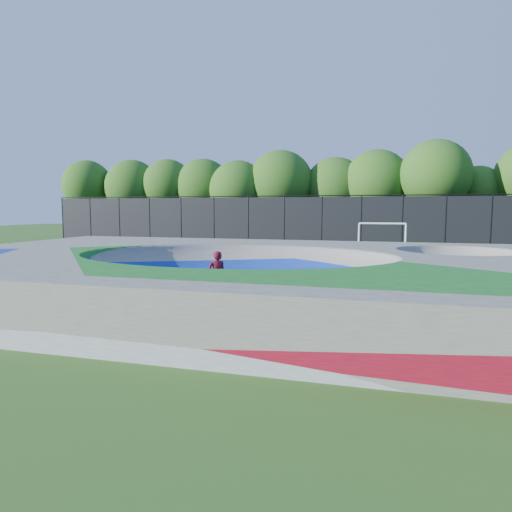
{
  "coord_description": "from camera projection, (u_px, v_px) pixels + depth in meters",
  "views": [
    {
      "loc": [
        5.0,
        -14.67,
        3.03
      ],
      "look_at": [
        -0.12,
        3.0,
        1.1
      ],
      "focal_mm": 32.0,
      "sensor_mm": 36.0,
      "label": 1
    }
  ],
  "objects": [
    {
      "name": "skateboard",
      "position": [
        217.0,
        299.0,
        15.18
      ],
      "size": [
        0.81,
        0.5,
        0.05
      ],
      "primitive_type": "cube",
      "rotation": [
        0.0,
        0.0,
        0.39
      ],
      "color": "black",
      "rests_on": "ground"
    },
    {
      "name": "skater",
      "position": [
        217.0,
        275.0,
        15.1
      ],
      "size": [
        0.71,
        0.64,
        1.63
      ],
      "primitive_type": "imported",
      "rotation": [
        0.0,
        0.0,
        3.68
      ],
      "color": "#AE0D26",
      "rests_on": "ground"
    },
    {
      "name": "ground",
      "position": [
        235.0,
        297.0,
        15.71
      ],
      "size": [
        120.0,
        120.0,
        0.0
      ],
      "primitive_type": "plane",
      "color": "#295216",
      "rests_on": "ground"
    },
    {
      "name": "treeline",
      "position": [
        318.0,
        185.0,
        40.42
      ],
      "size": [
        54.49,
        7.83,
        8.49
      ],
      "color": "#4A2F25",
      "rests_on": "ground"
    },
    {
      "name": "fence",
      "position": [
        322.0,
        220.0,
        35.55
      ],
      "size": [
        48.09,
        0.09,
        4.04
      ],
      "color": "black",
      "rests_on": "ground"
    },
    {
      "name": "skate_deck",
      "position": [
        235.0,
        275.0,
        15.63
      ],
      "size": [
        22.0,
        14.0,
        1.5
      ],
      "primitive_type": "cube",
      "color": "gray",
      "rests_on": "ground"
    },
    {
      "name": "soccer_goal",
      "position": [
        382.0,
        232.0,
        30.53
      ],
      "size": [
        3.14,
        0.12,
        2.07
      ],
      "color": "white",
      "rests_on": "ground"
    }
  ]
}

